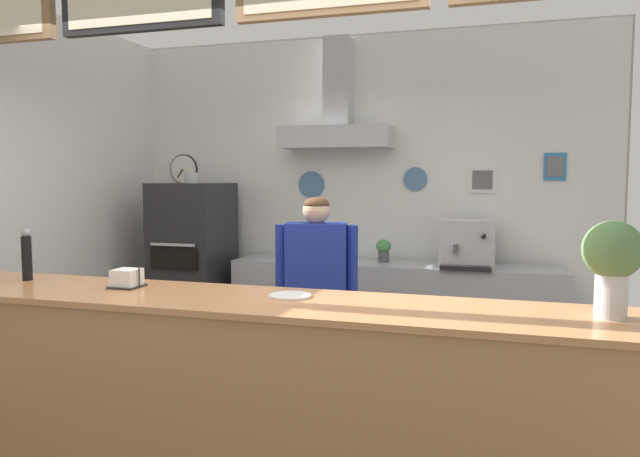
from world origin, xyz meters
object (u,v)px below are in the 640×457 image
at_px(pizza_oven, 194,267).
at_px(pepper_grinder, 27,255).
at_px(espresso_machine, 467,243).
at_px(basil_vase, 612,261).
at_px(shop_worker, 316,298).
at_px(condiment_plate, 290,296).
at_px(napkin_holder, 127,279).
at_px(potted_basil, 298,247).
at_px(potted_thyme, 384,249).

height_order(pizza_oven, pepper_grinder, pizza_oven).
bearing_deg(espresso_machine, pepper_grinder, -131.40).
xyz_separation_m(pizza_oven, espresso_machine, (2.56, 0.14, 0.30)).
bearing_deg(basil_vase, pizza_oven, 142.94).
bearing_deg(pepper_grinder, shop_worker, 44.58).
height_order(condiment_plate, napkin_holder, napkin_holder).
relative_size(potted_basil, condiment_plate, 1.02).
relative_size(potted_thyme, napkin_holder, 1.31).
xyz_separation_m(espresso_machine, basil_vase, (0.71, -2.60, 0.22)).
bearing_deg(shop_worker, potted_thyme, -111.64).
height_order(shop_worker, condiment_plate, shop_worker).
bearing_deg(condiment_plate, pizza_oven, 127.49).
bearing_deg(napkin_holder, espresso_machine, 58.32).
xyz_separation_m(potted_basil, basil_vase, (2.26, -2.64, 0.31)).
height_order(pizza_oven, espresso_machine, pizza_oven).
distance_m(pizza_oven, basil_vase, 4.12).
height_order(napkin_holder, basil_vase, basil_vase).
relative_size(shop_worker, potted_thyme, 7.47).
relative_size(espresso_machine, basil_vase, 1.23).
height_order(potted_basil, potted_thyme, same).
bearing_deg(condiment_plate, basil_vase, -1.18).
bearing_deg(shop_worker, condiment_plate, 89.55).
bearing_deg(potted_thyme, condiment_plate, -88.89).
relative_size(espresso_machine, potted_thyme, 2.38).
relative_size(potted_thyme, pepper_grinder, 0.71).
xyz_separation_m(condiment_plate, napkin_holder, (-0.90, -0.01, 0.04)).
distance_m(potted_thyme, pepper_grinder, 3.03).
distance_m(shop_worker, basil_vase, 2.19).
distance_m(shop_worker, condiment_plate, 1.35).
bearing_deg(pepper_grinder, basil_vase, -0.90).
distance_m(napkin_holder, pepper_grinder, 0.67).
bearing_deg(espresso_machine, potted_basil, 178.57).
xyz_separation_m(potted_thyme, condiment_plate, (0.05, -2.63, 0.08)).
xyz_separation_m(shop_worker, basil_vase, (1.67, -1.32, 0.51)).
bearing_deg(potted_basil, condiment_plate, -71.61).
xyz_separation_m(espresso_machine, potted_thyme, (-0.74, 0.06, -0.08)).
bearing_deg(pizza_oven, basil_vase, -37.06).
distance_m(condiment_plate, basil_vase, 1.41).
distance_m(potted_basil, basil_vase, 3.49).
bearing_deg(pepper_grinder, espresso_machine, 48.60).
xyz_separation_m(espresso_machine, potted_basil, (-1.56, 0.04, -0.09)).
distance_m(napkin_holder, basil_vase, 2.31).
xyz_separation_m(napkin_holder, pepper_grinder, (-0.66, 0.02, 0.10)).
bearing_deg(condiment_plate, espresso_machine, 75.05).
relative_size(espresso_machine, pepper_grinder, 1.69).
xyz_separation_m(potted_basil, napkin_holder, (-0.04, -2.62, 0.12)).
bearing_deg(potted_thyme, espresso_machine, -4.45).
bearing_deg(pizza_oven, potted_thyme, 6.15).
bearing_deg(shop_worker, basil_vase, 129.27).
distance_m(pizza_oven, napkin_holder, 2.65).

